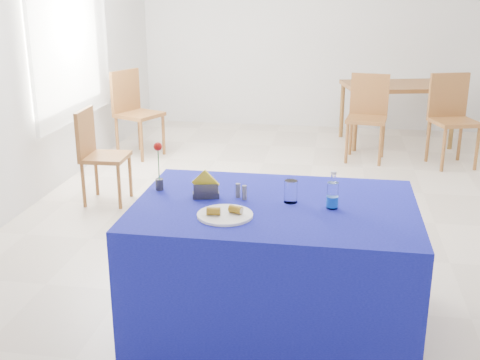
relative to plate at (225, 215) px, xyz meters
name	(u,v)px	position (x,y,z in m)	size (l,w,h in m)	color
floor	(304,216)	(0.33, 2.00, -0.77)	(7.00, 7.00, 0.00)	beige
room_shell	(312,10)	(0.33, 2.00, 0.98)	(7.00, 7.00, 7.00)	silver
window_pane	(64,26)	(-2.14, 2.80, 0.78)	(0.04, 1.50, 1.60)	white
curtain	(71,26)	(-2.07, 2.80, 0.78)	(0.04, 1.75, 1.85)	white
plate	(225,215)	(0.00, 0.00, 0.00)	(0.30, 0.30, 0.01)	white
drinking_glass	(291,191)	(0.33, 0.27, 0.06)	(0.08, 0.08, 0.13)	white
salt_shaker	(244,193)	(0.06, 0.28, 0.04)	(0.03, 0.03, 0.09)	slate
pepper_shaker	(238,190)	(0.02, 0.31, 0.04)	(0.03, 0.03, 0.09)	slate
blue_table	(274,264)	(0.25, 0.24, -0.39)	(1.60, 1.10, 0.76)	#0F138F
water_bottle	(332,196)	(0.57, 0.22, 0.06)	(0.07, 0.07, 0.21)	white
napkin_holder	(206,190)	(-0.16, 0.27, 0.04)	(0.16, 0.10, 0.17)	#343438
rose_vase	(159,167)	(-0.47, 0.36, 0.14)	(0.05, 0.05, 0.30)	#29292F
oak_table	(397,90)	(1.31, 4.73, -0.09)	(1.44, 1.10, 0.76)	brown
chair_bg_left	(368,111)	(0.92, 3.96, -0.21)	(0.49, 0.49, 0.97)	brown
chair_bg_right	(451,113)	(1.83, 3.88, -0.19)	(0.56, 0.56, 1.01)	brown
chair_win_a	(97,149)	(-1.58, 2.07, -0.26)	(0.40, 0.40, 0.87)	brown
chair_win_b	(133,107)	(-1.78, 3.68, -0.19)	(0.59, 0.59, 1.00)	brown
banana_pieces	(225,210)	(0.00, -0.01, 0.03)	(0.19, 0.10, 0.04)	gold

